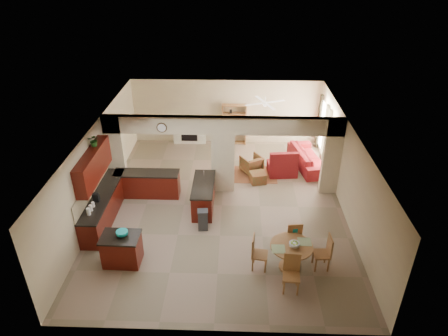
{
  "coord_description": "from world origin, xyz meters",
  "views": [
    {
      "loc": [
        0.43,
        -11.09,
        7.7
      ],
      "look_at": [
        0.06,
        0.3,
        1.28
      ],
      "focal_mm": 32.0,
      "sensor_mm": 36.0,
      "label": 1
    }
  ],
  "objects_px": {
    "sofa": "(308,158)",
    "armchair": "(251,164)",
    "dining_table": "(291,253)",
    "kitchen_island": "(122,249)"
  },
  "relations": [
    {
      "from": "dining_table",
      "to": "kitchen_island",
      "type": "bearing_deg",
      "value": 179.07
    },
    {
      "from": "dining_table",
      "to": "armchair",
      "type": "relative_size",
      "value": 1.57
    },
    {
      "from": "armchair",
      "to": "kitchen_island",
      "type": "bearing_deg",
      "value": 23.13
    },
    {
      "from": "kitchen_island",
      "to": "dining_table",
      "type": "relative_size",
      "value": 0.92
    },
    {
      "from": "kitchen_island",
      "to": "armchair",
      "type": "relative_size",
      "value": 1.45
    },
    {
      "from": "sofa",
      "to": "armchair",
      "type": "bearing_deg",
      "value": 91.85
    },
    {
      "from": "sofa",
      "to": "armchair",
      "type": "xyz_separation_m",
      "value": [
        -2.25,
        -0.53,
        -0.03
      ]
    },
    {
      "from": "kitchen_island",
      "to": "sofa",
      "type": "xyz_separation_m",
      "value": [
        5.92,
        5.69,
        -0.09
      ]
    },
    {
      "from": "sofa",
      "to": "dining_table",
      "type": "bearing_deg",
      "value": 155.47
    },
    {
      "from": "dining_table",
      "to": "sofa",
      "type": "height_order",
      "value": "dining_table"
    }
  ]
}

